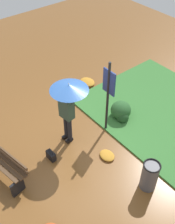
% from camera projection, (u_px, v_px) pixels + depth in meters
% --- Properties ---
extents(ground_plane, '(18.00, 18.00, 0.00)m').
position_uv_depth(ground_plane, '(77.00, 143.00, 7.80)').
color(ground_plane, brown).
extents(grass_verge, '(4.80, 4.00, 0.05)m').
position_uv_depth(grass_verge, '(165.00, 112.00, 8.72)').
color(grass_verge, '#387533').
rests_on(grass_verge, ground_plane).
extents(person_with_umbrella, '(0.96, 0.96, 2.04)m').
position_uv_depth(person_with_umbrella, '(68.00, 98.00, 6.83)').
color(person_with_umbrella, black).
rests_on(person_with_umbrella, ground_plane).
extents(info_sign_post, '(0.44, 0.07, 2.30)m').
position_uv_depth(info_sign_post, '(108.00, 90.00, 7.24)').
color(info_sign_post, black).
rests_on(info_sign_post, ground_plane).
extents(handbag, '(0.30, 0.15, 0.37)m').
position_uv_depth(handbag, '(51.00, 155.00, 7.30)').
color(handbag, black).
rests_on(handbag, ground_plane).
extents(park_bench, '(1.41, 0.62, 0.75)m').
position_uv_depth(park_bench, '(5.00, 164.00, 6.74)').
color(park_bench, black).
rests_on(park_bench, ground_plane).
extents(trash_bin, '(0.42, 0.42, 0.83)m').
position_uv_depth(trash_bin, '(150.00, 176.00, 6.48)').
color(trash_bin, '#4C4C51').
rests_on(trash_bin, ground_plane).
extents(shrub_cluster, '(0.68, 0.62, 0.56)m').
position_uv_depth(shrub_cluster, '(121.00, 111.00, 8.38)').
color(shrub_cluster, '#285628').
rests_on(shrub_cluster, ground_plane).
extents(leaf_pile_near_person, '(0.59, 0.47, 0.13)m').
position_uv_depth(leaf_pile_near_person, '(87.00, 82.00, 9.83)').
color(leaf_pile_near_person, '#C68428').
rests_on(leaf_pile_near_person, ground_plane).
extents(leaf_pile_far_path, '(0.45, 0.36, 0.10)m').
position_uv_depth(leaf_pile_far_path, '(107.00, 155.00, 7.40)').
color(leaf_pile_far_path, '#C68428').
rests_on(leaf_pile_far_path, ground_plane).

